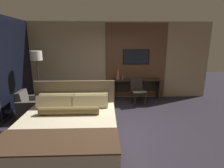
{
  "coord_description": "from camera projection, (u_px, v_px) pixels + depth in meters",
  "views": [
    {
      "loc": [
        -0.26,
        -3.88,
        2.12
      ],
      "look_at": [
        -0.09,
        0.83,
        0.96
      ],
      "focal_mm": 28.0,
      "sensor_mm": 36.0,
      "label": 1
    }
  ],
  "objects": [
    {
      "name": "ground_plane",
      "position": [
        117.0,
        130.0,
        4.29
      ],
      "size": [
        16.0,
        16.0,
        0.0
      ],
      "primitive_type": "plane",
      "color": "#28232D"
    },
    {
      "name": "wall_back_tv_panel",
      "position": [
        116.0,
        61.0,
        6.47
      ],
      "size": [
        7.2,
        0.09,
        2.8
      ],
      "color": "tan",
      "rests_on": "ground_plane"
    },
    {
      "name": "bed",
      "position": [
        68.0,
        130.0,
        3.55
      ],
      "size": [
        1.98,
        2.21,
        1.16
      ],
      "color": "#33281E",
      "rests_on": "ground_plane"
    },
    {
      "name": "desk",
      "position": [
        136.0,
        86.0,
        6.47
      ],
      "size": [
        1.73,
        0.45,
        0.77
      ],
      "color": "#2D2319",
      "rests_on": "ground_plane"
    },
    {
      "name": "tv",
      "position": [
        136.0,
        57.0,
        6.39
      ],
      "size": [
        0.96,
        0.04,
        0.54
      ],
      "color": "black"
    },
    {
      "name": "desk_chair",
      "position": [
        137.0,
        88.0,
        5.93
      ],
      "size": [
        0.54,
        0.54,
        0.92
      ],
      "rotation": [
        0.0,
        0.0,
        0.22
      ],
      "color": "#28231E",
      "rests_on": "ground_plane"
    },
    {
      "name": "armchair_by_window",
      "position": [
        32.0,
        108.0,
        4.92
      ],
      "size": [
        0.74,
        0.75,
        0.8
      ],
      "rotation": [
        0.0,
        0.0,
        1.63
      ],
      "color": "#47423D",
      "rests_on": "ground_plane"
    },
    {
      "name": "floor_lamp",
      "position": [
        37.0,
        61.0,
        5.23
      ],
      "size": [
        0.34,
        0.34,
        1.84
      ],
      "color": "#282623",
      "rests_on": "ground_plane"
    },
    {
      "name": "vase_tall",
      "position": [
        118.0,
        73.0,
        6.29
      ],
      "size": [
        0.14,
        0.14,
        0.44
      ],
      "color": "#B2563D",
      "rests_on": "desk"
    },
    {
      "name": "vase_short",
      "position": [
        123.0,
        77.0,
        6.32
      ],
      "size": [
        0.07,
        0.07,
        0.16
      ],
      "color": "#4C706B",
      "rests_on": "desk"
    }
  ]
}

